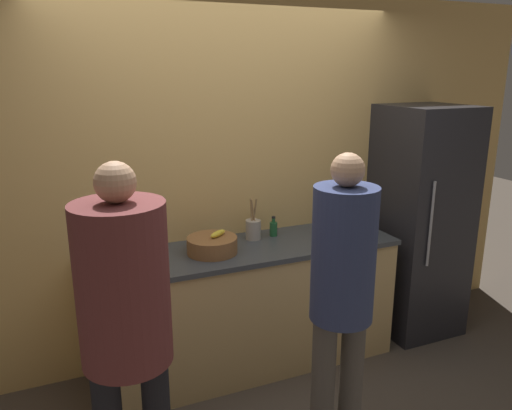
% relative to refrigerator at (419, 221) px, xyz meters
% --- Properties ---
extents(ground_plane, '(14.00, 14.00, 0.00)m').
position_rel_refrigerator_xyz_m(ground_plane, '(-1.49, -0.33, -0.91)').
color(ground_plane, '#4C4238').
extents(wall_back, '(5.20, 0.06, 2.60)m').
position_rel_refrigerator_xyz_m(wall_back, '(-1.49, 0.33, 0.39)').
color(wall_back, '#E0B266').
rests_on(wall_back, ground_plane).
extents(counter, '(2.16, 0.65, 0.90)m').
position_rel_refrigerator_xyz_m(counter, '(-1.49, 0.02, -0.46)').
color(counter, tan).
rests_on(counter, ground_plane).
extents(refrigerator, '(0.61, 0.65, 1.82)m').
position_rel_refrigerator_xyz_m(refrigerator, '(0.00, 0.00, 0.00)').
color(refrigerator, '#232328').
rests_on(refrigerator, ground_plane).
extents(person_left, '(0.40, 0.40, 1.73)m').
position_rel_refrigerator_xyz_m(person_left, '(-2.44, -0.95, 0.15)').
color(person_left, black).
rests_on(person_left, ground_plane).
extents(person_center, '(0.33, 0.33, 1.69)m').
position_rel_refrigerator_xyz_m(person_center, '(-1.34, -0.96, 0.09)').
color(person_center, '#4C4742').
rests_on(person_center, ground_plane).
extents(fruit_bowl, '(0.33, 0.33, 0.15)m').
position_rel_refrigerator_xyz_m(fruit_bowl, '(-1.73, -0.01, 0.05)').
color(fruit_bowl, brown).
rests_on(fruit_bowl, counter).
extents(utensil_crock, '(0.11, 0.11, 0.30)m').
position_rel_refrigerator_xyz_m(utensil_crock, '(-1.37, 0.14, 0.07)').
color(utensil_crock, '#ADA393').
rests_on(utensil_crock, counter).
extents(bottle_dark, '(0.06, 0.06, 0.26)m').
position_rel_refrigerator_xyz_m(bottle_dark, '(-0.65, 0.08, 0.09)').
color(bottle_dark, '#333338').
rests_on(bottle_dark, counter).
extents(bottle_amber, '(0.06, 0.06, 0.18)m').
position_rel_refrigerator_xyz_m(bottle_amber, '(-0.66, -0.06, 0.07)').
color(bottle_amber, brown).
rests_on(bottle_amber, counter).
extents(bottle_green, '(0.06, 0.06, 0.15)m').
position_rel_refrigerator_xyz_m(bottle_green, '(-1.21, 0.15, 0.05)').
color(bottle_green, '#236033').
rests_on(bottle_green, counter).
extents(cup_white, '(0.08, 0.08, 0.08)m').
position_rel_refrigerator_xyz_m(cup_white, '(-0.58, -0.10, 0.04)').
color(cup_white, white).
rests_on(cup_white, counter).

